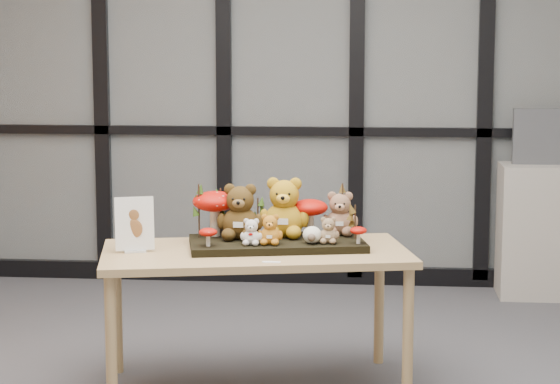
# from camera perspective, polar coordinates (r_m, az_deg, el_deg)

# --- Properties ---
(room_shell) EXTENTS (5.00, 5.00, 5.00)m
(room_shell) POSITION_cam_1_polar(r_m,az_deg,el_deg) (4.40, -2.18, 9.01)
(room_shell) COLOR beige
(room_shell) RESTS_ON floor
(glass_partition) EXTENTS (4.90, 0.06, 2.78)m
(glass_partition) POSITION_cam_1_polar(r_m,az_deg,el_deg) (6.86, 0.56, 6.50)
(glass_partition) COLOR #2D383F
(glass_partition) RESTS_ON floor
(display_table) EXTENTS (1.55, 1.00, 0.67)m
(display_table) POSITION_cam_1_polar(r_m,az_deg,el_deg) (4.78, -1.39, -4.07)
(display_table) COLOR tan
(display_table) RESTS_ON floor
(diorama_tray) EXTENTS (0.89, 0.57, 0.04)m
(diorama_tray) POSITION_cam_1_polar(r_m,az_deg,el_deg) (4.83, -0.18, -2.92)
(diorama_tray) COLOR black
(diorama_tray) RESTS_ON display_table
(bear_pooh_yellow) EXTENTS (0.28, 0.26, 0.32)m
(bear_pooh_yellow) POSITION_cam_1_polar(r_m,az_deg,el_deg) (4.88, 0.24, -0.69)
(bear_pooh_yellow) COLOR #B68516
(bear_pooh_yellow) RESTS_ON diorama_tray
(bear_brown_medium) EXTENTS (0.26, 0.24, 0.29)m
(bear_brown_medium) POSITION_cam_1_polar(r_m,az_deg,el_deg) (4.83, -2.25, -0.94)
(bear_brown_medium) COLOR #452F11
(bear_brown_medium) RESTS_ON diorama_tray
(bear_tan_back) EXTENTS (0.21, 0.19, 0.23)m
(bear_tan_back) POSITION_cam_1_polar(r_m,az_deg,el_deg) (4.95, 3.40, -1.08)
(bear_tan_back) COLOR #8D6247
(bear_tan_back) RESTS_ON diorama_tray
(bear_small_yellow) EXTENTS (0.14, 0.13, 0.16)m
(bear_small_yellow) POSITION_cam_1_polar(r_m,az_deg,el_deg) (4.70, -0.55, -2.02)
(bear_small_yellow) COLOR #BE731B
(bear_small_yellow) RESTS_ON diorama_tray
(bear_white_bow) EXTENTS (0.12, 0.11, 0.14)m
(bear_white_bow) POSITION_cam_1_polar(r_m,az_deg,el_deg) (4.69, -1.62, -2.17)
(bear_white_bow) COLOR silver
(bear_white_bow) RESTS_ON diorama_tray
(bear_beige_small) EXTENTS (0.12, 0.11, 0.14)m
(bear_beige_small) POSITION_cam_1_polar(r_m,az_deg,el_deg) (4.74, 2.74, -2.08)
(bear_beige_small) COLOR #8F7250
(bear_beige_small) RESTS_ON diorama_tray
(plush_cream_hedgehog) EXTENTS (0.08, 0.07, 0.09)m
(plush_cream_hedgehog) POSITION_cam_1_polar(r_m,az_deg,el_deg) (4.73, 1.82, -2.37)
(plush_cream_hedgehog) COLOR white
(plush_cream_hedgehog) RESTS_ON diorama_tray
(mushroom_back_left) EXTENTS (0.22, 0.22, 0.24)m
(mushroom_back_left) POSITION_cam_1_polar(r_m,az_deg,el_deg) (4.91, -3.68, -1.09)
(mushroom_back_left) COLOR #AB0D05
(mushroom_back_left) RESTS_ON diorama_tray
(mushroom_back_right) EXTENTS (0.17, 0.17, 0.19)m
(mushroom_back_right) POSITION_cam_1_polar(r_m,az_deg,el_deg) (4.93, 1.69, -1.32)
(mushroom_back_right) COLOR #AB0D05
(mushroom_back_right) RESTS_ON diorama_tray
(mushroom_front_left) EXTENTS (0.08, 0.08, 0.09)m
(mushroom_front_left) POSITION_cam_1_polar(r_m,az_deg,el_deg) (4.67, -4.07, -2.49)
(mushroom_front_left) COLOR #AB0D05
(mushroom_front_left) RESTS_ON diorama_tray
(mushroom_front_right) EXTENTS (0.08, 0.08, 0.09)m
(mushroom_front_right) POSITION_cam_1_polar(r_m,az_deg,el_deg) (4.74, 4.43, -2.39)
(mushroom_front_right) COLOR #AB0D05
(mushroom_front_right) RESTS_ON diorama_tray
(sprig_green_far_left) EXTENTS (0.05, 0.05, 0.26)m
(sprig_green_far_left) POSITION_cam_1_polar(r_m,az_deg,el_deg) (4.88, -4.58, -1.06)
(sprig_green_far_left) COLOR #1A370C
(sprig_green_far_left) RESTS_ON diorama_tray
(sprig_green_mid_left) EXTENTS (0.05, 0.05, 0.23)m
(sprig_green_mid_left) POSITION_cam_1_polar(r_m,az_deg,el_deg) (4.93, -3.36, -1.12)
(sprig_green_mid_left) COLOR #1A370C
(sprig_green_mid_left) RESTS_ON diorama_tray
(sprig_dry_far_right) EXTENTS (0.05, 0.05, 0.26)m
(sprig_dry_far_right) POSITION_cam_1_polar(r_m,az_deg,el_deg) (4.93, 3.53, -0.97)
(sprig_dry_far_right) COLOR brown
(sprig_dry_far_right) RESTS_ON diorama_tray
(sprig_dry_mid_right) EXTENTS (0.05, 0.05, 0.16)m
(sprig_dry_mid_right) POSITION_cam_1_polar(r_m,az_deg,el_deg) (4.85, 4.25, -1.69)
(sprig_dry_mid_right) COLOR brown
(sprig_dry_mid_right) RESTS_ON diorama_tray
(sprig_green_centre) EXTENTS (0.05, 0.05, 0.18)m
(sprig_green_centre) POSITION_cam_1_polar(r_m,az_deg,el_deg) (4.96, -1.25, -1.36)
(sprig_green_centre) COLOR #1A370C
(sprig_green_centre) RESTS_ON diorama_tray
(sign_holder) EXTENTS (0.18, 0.09, 0.26)m
(sign_holder) POSITION_cam_1_polar(r_m,az_deg,el_deg) (4.74, -8.19, -1.98)
(sign_holder) COLOR silver
(sign_holder) RESTS_ON display_table
(label_card) EXTENTS (0.08, 0.03, 0.00)m
(label_card) POSITION_cam_1_polar(r_m,az_deg,el_deg) (4.49, -0.49, -3.96)
(label_card) COLOR white
(label_card) RESTS_ON display_table
(cabinet) EXTENTS (0.65, 0.38, 0.86)m
(cabinet) POSITION_cam_1_polar(r_m,az_deg,el_deg) (6.81, 14.93, -2.13)
(cabinet) COLOR #A8A196
(cabinet) RESTS_ON floor
(monitor) EXTENTS (0.51, 0.05, 0.36)m
(monitor) POSITION_cam_1_polar(r_m,az_deg,el_deg) (6.75, 15.09, 3.02)
(monitor) COLOR #4D5055
(monitor) RESTS_ON cabinet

